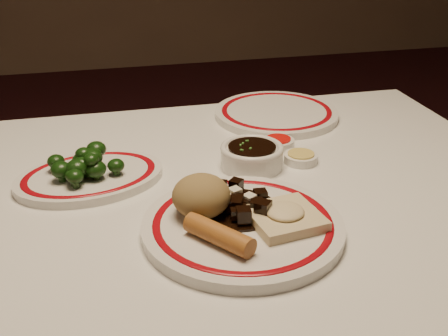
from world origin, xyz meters
TOP-DOWN VIEW (x-y plane):
  - dining_table at (0.00, 0.00)m, footprint 1.20×0.90m
  - main_plate at (0.03, -0.12)m, footprint 0.39×0.39m
  - rice_mound at (-0.02, -0.08)m, footprint 0.09×0.09m
  - spring_roll at (-0.01, -0.17)m, footprint 0.09×0.11m
  - fried_wonton at (0.09, -0.13)m, footprint 0.11×0.11m
  - stirfry_heap at (0.04, -0.09)m, footprint 0.13×0.13m
  - broccoli_plate at (-0.18, 0.10)m, footprint 0.29×0.27m
  - broccoli_pile at (-0.19, 0.10)m, footprint 0.13×0.10m
  - soy_bowl at (0.11, 0.09)m, footprint 0.11×0.11m
  - sweet_sour_dish at (0.18, 0.17)m, footprint 0.06×0.06m
  - mustard_dish at (0.20, 0.09)m, footprint 0.06×0.06m
  - far_plate at (0.23, 0.33)m, footprint 0.35×0.35m

SIDE VIEW (x-z plane):
  - dining_table at x=0.00m, z-range 0.28..1.03m
  - sweet_sour_dish at x=0.18m, z-range 0.75..0.77m
  - mustard_dish at x=0.20m, z-range 0.75..0.77m
  - broccoli_plate at x=-0.18m, z-range 0.75..0.77m
  - far_plate at x=0.23m, z-range 0.75..0.77m
  - main_plate at x=0.03m, z-range 0.75..0.77m
  - soy_bowl at x=0.11m, z-range 0.75..0.79m
  - fried_wonton at x=0.09m, z-range 0.77..0.79m
  - stirfry_heap at x=0.04m, z-range 0.76..0.79m
  - spring_roll at x=-0.01m, z-range 0.77..0.80m
  - broccoli_pile at x=-0.19m, z-range 0.76..0.82m
  - rice_mound at x=-0.02m, z-range 0.77..0.83m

